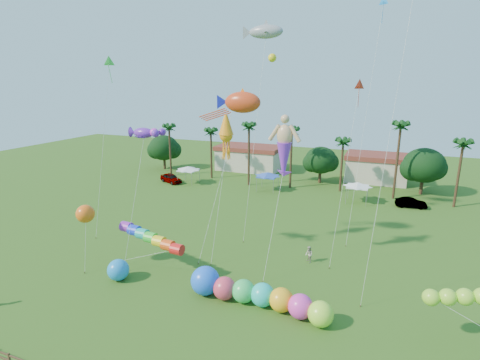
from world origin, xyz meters
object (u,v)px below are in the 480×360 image
at_px(car_a, 171,178).
at_px(car_b, 411,203).
at_px(spectator_b, 309,255).
at_px(blue_ball, 118,270).
at_px(caterpillar_inflatable, 253,294).

xyz_separation_m(car_a, car_b, (38.48, 1.01, -0.11)).
height_order(car_a, car_b, car_a).
distance_m(spectator_b, blue_ball, 17.91).
bearing_deg(car_a, spectator_b, -101.32).
bearing_deg(blue_ball, caterpillar_inflatable, 3.36).
height_order(car_b, caterpillar_inflatable, caterpillar_inflatable).
distance_m(car_a, blue_ball, 33.16).
height_order(car_a, blue_ball, blue_ball).
bearing_deg(spectator_b, car_b, 116.62).
distance_m(car_a, spectator_b, 35.25).
bearing_deg(caterpillar_inflatable, car_a, 134.36).
relative_size(car_b, caterpillar_inflatable, 0.35).
relative_size(caterpillar_inflatable, blue_ball, 6.19).
bearing_deg(blue_ball, spectator_b, 32.50).
height_order(car_b, blue_ball, blue_ball).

